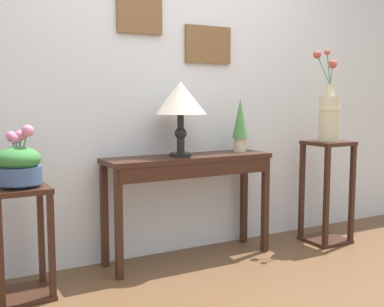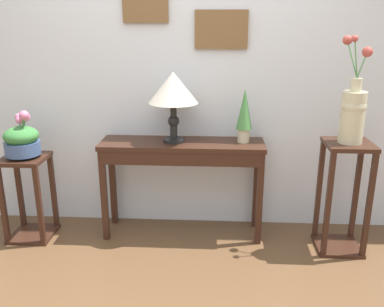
% 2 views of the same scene
% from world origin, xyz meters
% --- Properties ---
extents(back_wall_with_art, '(9.00, 0.13, 2.80)m').
position_xyz_m(back_wall_with_art, '(0.00, 1.48, 1.40)').
color(back_wall_with_art, silver).
rests_on(back_wall_with_art, ground).
extents(console_table, '(1.24, 0.34, 0.76)m').
position_xyz_m(console_table, '(0.03, 1.19, 0.64)').
color(console_table, '#381E14').
rests_on(console_table, ground).
extents(table_lamp, '(0.37, 0.37, 0.52)m').
position_xyz_m(table_lamp, '(-0.03, 1.22, 1.16)').
color(table_lamp, black).
rests_on(table_lamp, console_table).
extents(potted_plant_on_console, '(0.12, 0.12, 0.41)m').
position_xyz_m(potted_plant_on_console, '(0.49, 1.24, 0.98)').
color(potted_plant_on_console, beige).
rests_on(potted_plant_on_console, console_table).
extents(pedestal_stand_left, '(0.32, 0.32, 0.66)m').
position_xyz_m(pedestal_stand_left, '(-1.15, 1.09, 0.33)').
color(pedestal_stand_left, '#381E14').
rests_on(pedestal_stand_left, ground).
extents(planter_bowl_wide_left, '(0.26, 0.26, 0.36)m').
position_xyz_m(planter_bowl_wide_left, '(-1.15, 1.09, 0.80)').
color(planter_bowl_wide_left, '#3D5684').
rests_on(planter_bowl_wide_left, pedestal_stand_left).
extents(pedestal_stand_right, '(0.32, 0.32, 0.83)m').
position_xyz_m(pedestal_stand_right, '(1.21, 1.04, 0.41)').
color(pedestal_stand_right, '#381E14').
rests_on(pedestal_stand_right, ground).
extents(flower_vase_tall_right, '(0.19, 0.20, 0.72)m').
position_xyz_m(flower_vase_tall_right, '(1.21, 1.04, 1.06)').
color(flower_vase_tall_right, beige).
rests_on(flower_vase_tall_right, pedestal_stand_right).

